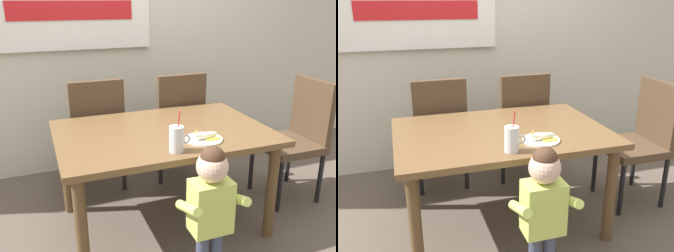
# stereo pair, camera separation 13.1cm
# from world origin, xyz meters

# --- Properties ---
(ground_plane) EXTENTS (24.00, 24.00, 0.00)m
(ground_plane) POSITION_xyz_m (0.00, 0.00, 0.00)
(ground_plane) COLOR brown
(back_wall) EXTENTS (6.40, 0.17, 2.90)m
(back_wall) POSITION_xyz_m (-0.01, 1.21, 1.45)
(back_wall) COLOR beige
(back_wall) RESTS_ON ground
(dining_table) EXTENTS (1.40, 0.96, 0.71)m
(dining_table) POSITION_xyz_m (0.00, 0.00, 0.62)
(dining_table) COLOR brown
(dining_table) RESTS_ON ground
(dining_chair_left) EXTENTS (0.44, 0.45, 0.96)m
(dining_chair_left) POSITION_xyz_m (-0.33, 0.68, 0.54)
(dining_chair_left) COLOR #4C3826
(dining_chair_left) RESTS_ON ground
(dining_chair_right) EXTENTS (0.44, 0.44, 0.96)m
(dining_chair_right) POSITION_xyz_m (0.37, 0.66, 0.54)
(dining_chair_right) COLOR #4C3826
(dining_chair_right) RESTS_ON ground
(dining_chair_far) EXTENTS (0.44, 0.44, 0.96)m
(dining_chair_far) POSITION_xyz_m (1.14, 0.02, 0.54)
(dining_chair_far) COLOR #4C3826
(dining_chair_far) RESTS_ON ground
(toddler_standing) EXTENTS (0.33, 0.24, 0.84)m
(toddler_standing) POSITION_xyz_m (0.04, -0.64, 0.53)
(toddler_standing) COLOR #3F4760
(toddler_standing) RESTS_ON ground
(milk_cup) EXTENTS (0.13, 0.08, 0.25)m
(milk_cup) POSITION_xyz_m (-0.05, -0.36, 0.78)
(milk_cup) COLOR silver
(milk_cup) RESTS_ON dining_table
(snack_plate) EXTENTS (0.23, 0.23, 0.01)m
(snack_plate) POSITION_xyz_m (0.18, -0.26, 0.72)
(snack_plate) COLOR white
(snack_plate) RESTS_ON dining_table
(peeled_banana) EXTENTS (0.17, 0.11, 0.07)m
(peeled_banana) POSITION_xyz_m (0.19, -0.27, 0.75)
(peeled_banana) COLOR #F4EAC6
(peeled_banana) RESTS_ON snack_plate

